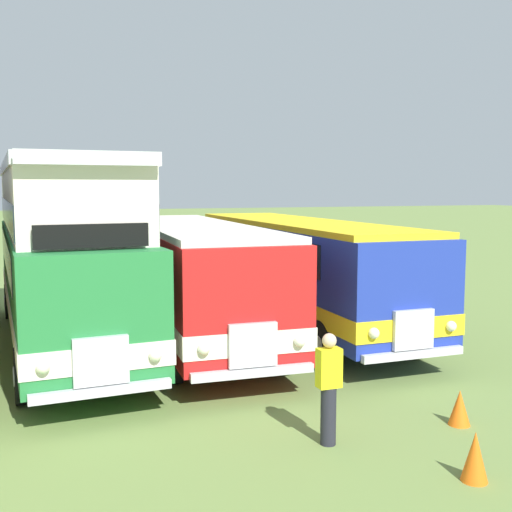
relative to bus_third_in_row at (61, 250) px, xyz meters
The scene contains 7 objects.
ground_plane 2.37m from the bus_third_in_row, 86.59° to the right, with size 200.00×200.00×0.00m, color olive.
bus_third_in_row is the anchor object (origin of this frame).
bus_fourth_in_row 3.30m from the bus_third_in_row, ahead, with size 3.00×10.75×2.99m.
bus_fifth_in_row 6.44m from the bus_third_in_row, ahead, with size 2.65×11.46×2.99m.
cone_near_end 10.89m from the bus_third_in_row, 63.65° to the right, with size 0.36×0.36×0.68m, color orange.
cone_mid_row 10.03m from the bus_third_in_row, 53.42° to the right, with size 0.36×0.36×0.59m, color orange.
marshal_person 8.69m from the bus_third_in_row, 66.20° to the right, with size 0.36×0.24×1.73m.
Camera 1 is at (-0.73, -15.94, 3.90)m, focal length 43.64 mm.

